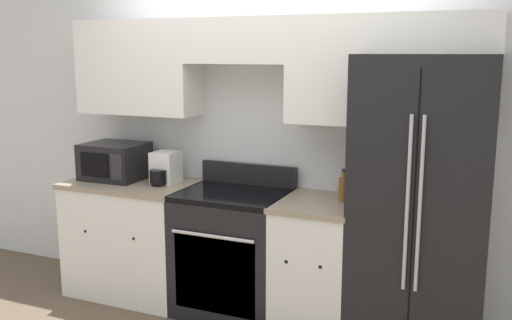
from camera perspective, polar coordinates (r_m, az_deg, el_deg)
wall_back at (r=4.19m, az=1.67°, el=4.85°), size 8.00×0.39×2.60m
lower_cabinets_left at (r=4.67m, az=-12.09°, el=-7.55°), size 1.00×0.64×0.91m
lower_cabinets_right at (r=4.02m, az=6.13°, el=-10.37°), size 0.53×0.64×0.91m
oven_range at (r=4.24m, az=-2.29°, el=-9.13°), size 0.77×0.65×1.07m
refrigerator at (r=3.79m, az=16.23°, el=-4.28°), size 0.83×0.76×1.89m
microwave at (r=4.65m, az=-13.94°, el=-0.10°), size 0.47×0.39×0.29m
bottle at (r=3.89m, az=8.76°, el=-2.84°), size 0.07×0.07×0.22m
paper_towel_holder at (r=4.42m, az=-9.12°, el=-0.88°), size 0.19×0.27×0.24m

